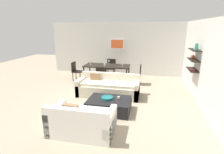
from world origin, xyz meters
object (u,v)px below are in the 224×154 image
at_px(dining_chair_right_near, 138,73).
at_px(wine_glass_right_near, 122,64).
at_px(decorative_bowl, 107,98).
at_px(dining_chair_head, 111,67).
at_px(candle_jar, 118,98).
at_px(dining_chair_foot, 102,75).
at_px(loveseat_white, 82,122).
at_px(coffee_table, 109,105).
at_px(sofa_beige, 108,88).
at_px(wine_glass_head, 109,61).
at_px(dining_table, 107,67).
at_px(wine_glass_foot, 105,65).
at_px(wine_glass_left_near, 91,63).
at_px(dining_chair_left_near, 76,70).

distance_m(dining_chair_right_near, wine_glass_right_near, 0.79).
distance_m(decorative_bowl, dining_chair_head, 3.95).
bearing_deg(candle_jar, dining_chair_foot, 117.71).
height_order(loveseat_white, coffee_table, loveseat_white).
bearing_deg(dining_chair_head, coffee_table, -78.28).
height_order(sofa_beige, dining_chair_right_near, dining_chair_right_near).
bearing_deg(decorative_bowl, loveseat_white, -103.24).
distance_m(dining_chair_head, wine_glass_right_near, 1.29).
relative_size(coffee_table, dining_chair_right_near, 1.43).
distance_m(sofa_beige, coffee_table, 1.31).
distance_m(candle_jar, wine_glass_right_near, 2.87).
relative_size(wine_glass_right_near, wine_glass_head, 0.90).
height_order(dining_table, dining_chair_head, dining_chair_head).
height_order(dining_table, wine_glass_foot, wine_glass_foot).
bearing_deg(sofa_beige, wine_glass_left_near, 126.81).
bearing_deg(dining_table, candle_jar, -69.82).
distance_m(candle_jar, dining_chair_left_near, 3.71).
relative_size(coffee_table, candle_jar, 17.47).
distance_m(coffee_table, wine_glass_head, 3.61).
xyz_separation_m(sofa_beige, dining_chair_left_near, (-1.93, 1.56, 0.21)).
relative_size(candle_jar, wine_glass_left_near, 0.44).
xyz_separation_m(loveseat_white, wine_glass_left_near, (-1.18, 4.18, 0.57)).
height_order(candle_jar, dining_table, dining_table).
bearing_deg(candle_jar, loveseat_white, -115.03).
distance_m(candle_jar, dining_chair_right_near, 2.74).
height_order(dining_table, wine_glass_right_near, wine_glass_right_near).
bearing_deg(coffee_table, dining_chair_foot, 110.64).
relative_size(dining_chair_right_near, wine_glass_right_near, 5.72).
distance_m(candle_jar, dining_table, 3.13).
xyz_separation_m(coffee_table, decorative_bowl, (-0.07, 0.04, 0.22)).
distance_m(sofa_beige, wine_glass_right_near, 1.77).
bearing_deg(wine_glass_head, wine_glass_foot, -90.00).
distance_m(dining_chair_left_near, dining_chair_right_near, 2.89).
height_order(dining_chair_head, wine_glass_right_near, wine_glass_right_near).
xyz_separation_m(loveseat_white, decorative_bowl, (0.30, 1.29, 0.12)).
relative_size(coffee_table, decorative_bowl, 3.38).
bearing_deg(loveseat_white, sofa_beige, 88.83).
height_order(sofa_beige, wine_glass_head, wine_glass_head).
relative_size(candle_jar, wine_glass_foot, 0.42).
distance_m(coffee_table, candle_jar, 0.36).
bearing_deg(dining_chair_foot, dining_chair_head, 90.00).
xyz_separation_m(decorative_bowl, dining_chair_head, (-0.74, 3.88, 0.09)).
relative_size(decorative_bowl, dining_table, 0.18).
bearing_deg(candle_jar, dining_chair_right_near, 82.30).
xyz_separation_m(loveseat_white, dining_chair_head, (-0.44, 5.17, 0.21)).
bearing_deg(wine_glass_right_near, decorative_bowl, -90.08).
bearing_deg(dining_chair_head, dining_chair_foot, -90.00).
xyz_separation_m(wine_glass_right_near, wine_glass_foot, (-0.75, -0.30, 0.00)).
relative_size(loveseat_white, wine_glass_foot, 8.84).
bearing_deg(loveseat_white, candle_jar, 64.97).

